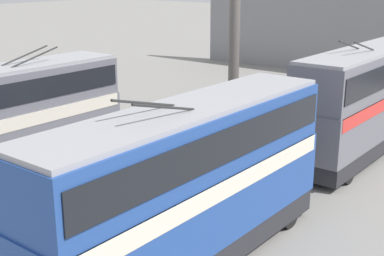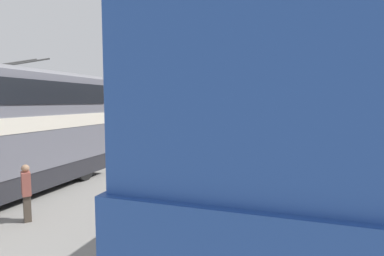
% 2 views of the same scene
% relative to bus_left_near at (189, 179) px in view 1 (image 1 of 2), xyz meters
% --- Properties ---
extents(support_column_far, '(0.93, 0.93, 8.35)m').
position_rel_bus_left_near_xyz_m(support_column_far, '(9.88, 5.18, 1.17)').
color(support_column_far, '#605B56').
rests_on(support_column_far, ground_plane).
extents(bus_left_near, '(11.29, 2.54, 5.68)m').
position_rel_bus_left_near_xyz_m(bus_left_near, '(0.00, 0.00, 0.00)').
color(bus_left_near, black).
rests_on(bus_left_near, ground_plane).
extents(bus_left_far, '(11.05, 2.54, 5.79)m').
position_rel_bus_left_near_xyz_m(bus_left_far, '(13.30, 0.00, 0.05)').
color(bus_left_far, black).
rests_on(bus_left_far, ground_plane).
extents(bus_right_mid, '(10.41, 2.54, 5.52)m').
position_rel_bus_left_near_xyz_m(bus_right_mid, '(0.85, 10.36, -0.09)').
color(bus_right_mid, black).
rests_on(bus_right_mid, ground_plane).
extents(person_by_right_row, '(0.45, 0.48, 1.77)m').
position_rel_bus_left_near_xyz_m(person_by_right_row, '(-0.12, 7.83, -1.95)').
color(person_by_right_row, '#473D33').
rests_on(person_by_right_row, ground_plane).
extents(person_by_left_row, '(0.48, 0.38, 1.70)m').
position_rel_bus_left_near_xyz_m(person_by_left_row, '(1.16, 2.32, -1.99)').
color(person_by_left_row, '#473D33').
rests_on(person_by_left_row, ground_plane).
extents(person_aisle_midway, '(0.46, 0.32, 1.56)m').
position_rel_bus_left_near_xyz_m(person_aisle_midway, '(6.84, 4.92, -2.07)').
color(person_aisle_midway, '#473D33').
rests_on(person_aisle_midway, ground_plane).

